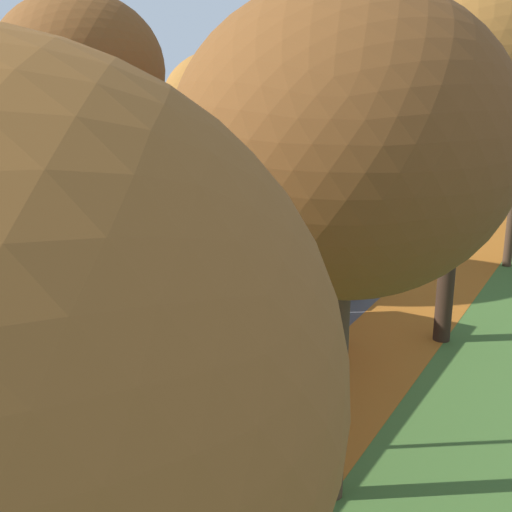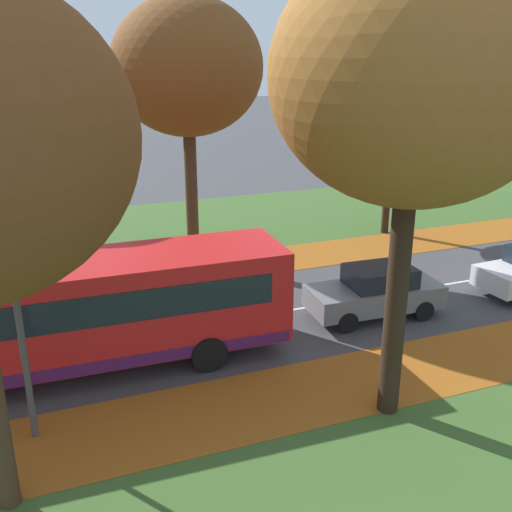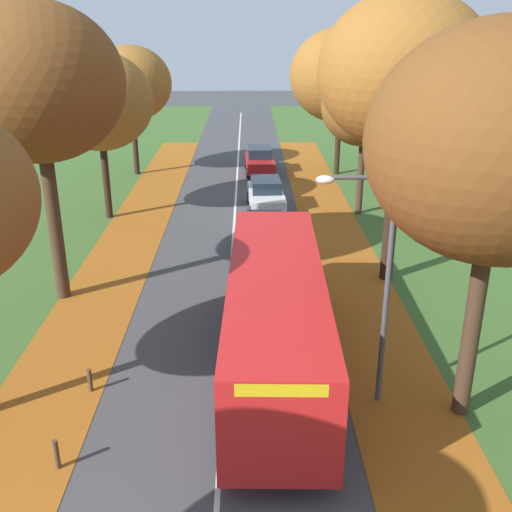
{
  "view_description": "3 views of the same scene",
  "coord_description": "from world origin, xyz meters",
  "px_view_note": "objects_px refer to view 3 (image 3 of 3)",
  "views": [
    {
      "loc": [
        10.31,
        -1.74,
        8.38
      ],
      "look_at": [
        0.29,
        16.5,
        1.95
      ],
      "focal_mm": 50.0,
      "sensor_mm": 36.0,
      "label": 1
    },
    {
      "loc": [
        16.03,
        10.21,
        8.08
      ],
      "look_at": [
        0.36,
        16.26,
        2.14
      ],
      "focal_mm": 42.0,
      "sensor_mm": 36.0,
      "label": 2
    },
    {
      "loc": [
        0.66,
        -3.3,
        9.21
      ],
      "look_at": [
        0.94,
        16.49,
        1.31
      ],
      "focal_mm": 42.0,
      "sensor_mm": 36.0,
      "label": 3
    }
  ],
  "objects_px": {
    "bus": "(276,314)",
    "bollard_fourth": "(57,454)",
    "tree_left_mid": "(36,84)",
    "tree_left_far": "(99,102)",
    "tree_left_distant": "(131,84)",
    "car_red_third_in_line": "(260,160)",
    "car_white_following": "(266,195)",
    "streetlamp_right": "(375,267)",
    "car_grey_lead": "(264,236)",
    "tree_right_far": "(365,107)",
    "bollard_fifth": "(90,380)",
    "tree_right_near": "(500,145)",
    "tree_right_distant": "(341,75)",
    "tree_right_mid": "(404,72)"
  },
  "relations": [
    {
      "from": "bus",
      "to": "car_red_third_in_line",
      "type": "height_order",
      "value": "bus"
    },
    {
      "from": "bollard_fifth",
      "to": "bus",
      "type": "distance_m",
      "value": 5.22
    },
    {
      "from": "tree_right_near",
      "to": "tree_right_distant",
      "type": "relative_size",
      "value": 1.06
    },
    {
      "from": "bollard_fifth",
      "to": "bollard_fourth",
      "type": "bearing_deg",
      "value": -90.23
    },
    {
      "from": "tree_left_mid",
      "to": "tree_left_far",
      "type": "bearing_deg",
      "value": 91.92
    },
    {
      "from": "tree_right_mid",
      "to": "car_white_following",
      "type": "bearing_deg",
      "value": 116.3
    },
    {
      "from": "tree_right_mid",
      "to": "streetlamp_right",
      "type": "relative_size",
      "value": 1.69
    },
    {
      "from": "tree_left_distant",
      "to": "tree_right_far",
      "type": "bearing_deg",
      "value": -33.64
    },
    {
      "from": "tree_left_far",
      "to": "tree_right_near",
      "type": "bearing_deg",
      "value": -52.58
    },
    {
      "from": "streetlamp_right",
      "to": "car_grey_lead",
      "type": "height_order",
      "value": "streetlamp_right"
    },
    {
      "from": "car_white_following",
      "to": "bus",
      "type": "bearing_deg",
      "value": -90.73
    },
    {
      "from": "tree_right_near",
      "to": "bollard_fifth",
      "type": "height_order",
      "value": "tree_right_near"
    },
    {
      "from": "tree_right_near",
      "to": "tree_right_far",
      "type": "height_order",
      "value": "tree_right_near"
    },
    {
      "from": "tree_right_far",
      "to": "bus",
      "type": "bearing_deg",
      "value": -108.65
    },
    {
      "from": "bus",
      "to": "car_white_following",
      "type": "xyz_separation_m",
      "value": [
        0.19,
        14.92,
        -0.89
      ]
    },
    {
      "from": "car_grey_lead",
      "to": "car_white_following",
      "type": "height_order",
      "value": "same"
    },
    {
      "from": "tree_right_near",
      "to": "tree_right_far",
      "type": "distance_m",
      "value": 16.46
    },
    {
      "from": "tree_right_far",
      "to": "car_white_following",
      "type": "bearing_deg",
      "value": 173.15
    },
    {
      "from": "streetlamp_right",
      "to": "car_grey_lead",
      "type": "xyz_separation_m",
      "value": [
        -2.36,
        10.22,
        -2.92
      ]
    },
    {
      "from": "car_white_following",
      "to": "streetlamp_right",
      "type": "bearing_deg",
      "value": -82.8
    },
    {
      "from": "bollard_fourth",
      "to": "car_white_following",
      "type": "bearing_deg",
      "value": 74.81
    },
    {
      "from": "tree_right_near",
      "to": "bus",
      "type": "height_order",
      "value": "tree_right_near"
    },
    {
      "from": "streetlamp_right",
      "to": "car_grey_lead",
      "type": "distance_m",
      "value": 10.89
    },
    {
      "from": "bollard_fifth",
      "to": "tree_right_far",
      "type": "bearing_deg",
      "value": 57.61
    },
    {
      "from": "car_grey_lead",
      "to": "car_red_third_in_line",
      "type": "relative_size",
      "value": 1.0
    },
    {
      "from": "tree_right_near",
      "to": "bollard_fourth",
      "type": "relative_size",
      "value": 12.64
    },
    {
      "from": "tree_left_mid",
      "to": "tree_right_far",
      "type": "distance_m",
      "value": 15.58
    },
    {
      "from": "tree_right_near",
      "to": "streetlamp_right",
      "type": "relative_size",
      "value": 1.55
    },
    {
      "from": "bollard_fourth",
      "to": "car_white_following",
      "type": "height_order",
      "value": "car_white_following"
    },
    {
      "from": "streetlamp_right",
      "to": "bus",
      "type": "relative_size",
      "value": 0.57
    },
    {
      "from": "tree_left_distant",
      "to": "tree_right_far",
      "type": "xyz_separation_m",
      "value": [
        12.58,
        -8.37,
        -0.25
      ]
    },
    {
      "from": "tree_left_distant",
      "to": "car_red_third_in_line",
      "type": "relative_size",
      "value": 1.82
    },
    {
      "from": "tree_left_mid",
      "to": "car_grey_lead",
      "type": "xyz_separation_m",
      "value": [
        7.2,
        3.89,
        -6.48
      ]
    },
    {
      "from": "car_grey_lead",
      "to": "bollard_fourth",
      "type": "bearing_deg",
      "value": -110.93
    },
    {
      "from": "tree_left_far",
      "to": "tree_right_near",
      "type": "height_order",
      "value": "tree_right_near"
    },
    {
      "from": "tree_left_far",
      "to": "bus",
      "type": "relative_size",
      "value": 0.75
    },
    {
      "from": "tree_left_far",
      "to": "tree_right_near",
      "type": "relative_size",
      "value": 0.85
    },
    {
      "from": "tree_left_mid",
      "to": "bollard_fifth",
      "type": "relative_size",
      "value": 14.8
    },
    {
      "from": "streetlamp_right",
      "to": "bollard_fifth",
      "type": "bearing_deg",
      "value": 176.18
    },
    {
      "from": "tree_left_mid",
      "to": "car_white_following",
      "type": "relative_size",
      "value": 2.3
    },
    {
      "from": "tree_right_mid",
      "to": "car_red_third_in_line",
      "type": "distance_m",
      "value": 18.48
    },
    {
      "from": "tree_left_mid",
      "to": "tree_right_far",
      "type": "height_order",
      "value": "tree_left_mid"
    },
    {
      "from": "tree_right_far",
      "to": "tree_left_far",
      "type": "bearing_deg",
      "value": -177.72
    },
    {
      "from": "car_grey_lead",
      "to": "tree_right_near",
      "type": "bearing_deg",
      "value": -66.52
    },
    {
      "from": "bus",
      "to": "bollard_fourth",
      "type": "bearing_deg",
      "value": -141.24
    },
    {
      "from": "bollard_fourth",
      "to": "car_red_third_in_line",
      "type": "xyz_separation_m",
      "value": [
        4.95,
        26.83,
        0.44
      ]
    },
    {
      "from": "tree_left_mid",
      "to": "bus",
      "type": "xyz_separation_m",
      "value": [
        7.3,
        -4.8,
        -5.59
      ]
    },
    {
      "from": "tree_right_far",
      "to": "bollard_fifth",
      "type": "xyz_separation_m",
      "value": [
        -9.77,
        -15.4,
        -4.94
      ]
    },
    {
      "from": "tree_right_far",
      "to": "bollard_fifth",
      "type": "bearing_deg",
      "value": -122.39
    },
    {
      "from": "bollard_fifth",
      "to": "tree_right_mid",
      "type": "bearing_deg",
      "value": 37.7
    }
  ]
}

